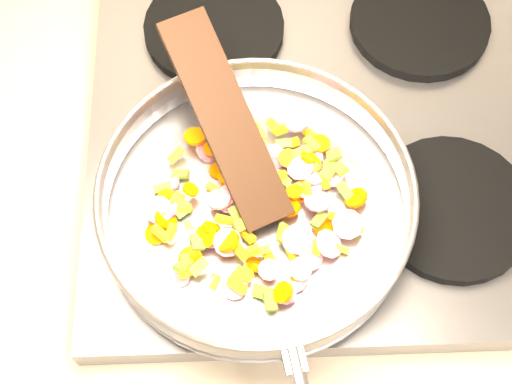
{
  "coord_description": "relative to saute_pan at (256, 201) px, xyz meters",
  "views": [
    {
      "loc": [
        -0.81,
        1.17,
        1.71
      ],
      "look_at": [
        -0.79,
        1.52,
        1.01
      ],
      "focal_mm": 50.0,
      "sensor_mm": 36.0,
      "label": 1
    }
  ],
  "objects": [
    {
      "name": "saute_pan",
      "position": [
        0.0,
        0.0,
        0.0
      ],
      "size": [
        0.4,
        0.56,
        0.06
      ],
      "rotation": [
        0.0,
        0.0,
        0.17
      ],
      "color": "#9E9EA5",
      "rests_on": "grate_fl"
    },
    {
      "name": "wooden_spatula",
      "position": [
        -0.03,
        0.09,
        0.04
      ],
      "size": [
        0.15,
        0.25,
        0.11
      ],
      "primitive_type": "cube",
      "rotation": [
        0.0,
        -0.38,
        1.99
      ],
      "color": "black",
      "rests_on": "saute_pan"
    },
    {
      "name": "vegetable_heap",
      "position": [
        -0.0,
        0.0,
        -0.01
      ],
      "size": [
        0.27,
        0.26,
        0.05
      ],
      "color": "#FB6500",
      "rests_on": "saute_pan"
    },
    {
      "name": "grate_fr",
      "position": [
        0.23,
        0.0,
        -0.04
      ],
      "size": [
        0.19,
        0.19,
        0.02
      ],
      "primitive_type": "cylinder",
      "color": "black",
      "rests_on": "cooktop"
    },
    {
      "name": "grate_fl",
      "position": [
        -0.05,
        0.0,
        -0.04
      ],
      "size": [
        0.19,
        0.19,
        0.02
      ],
      "primitive_type": "cylinder",
      "color": "black",
      "rests_on": "cooktop"
    },
    {
      "name": "grate_br",
      "position": [
        0.23,
        0.28,
        -0.04
      ],
      "size": [
        0.19,
        0.19,
        0.02
      ],
      "primitive_type": "cylinder",
      "color": "black",
      "rests_on": "cooktop"
    },
    {
      "name": "grate_bl",
      "position": [
        -0.05,
        0.28,
        -0.04
      ],
      "size": [
        0.19,
        0.19,
        0.02
      ],
      "primitive_type": "cylinder",
      "color": "black",
      "rests_on": "cooktop"
    },
    {
      "name": "cooktop",
      "position": [
        0.09,
        0.14,
        -0.07
      ],
      "size": [
        0.6,
        0.6,
        0.04
      ],
      "primitive_type": "cube",
      "color": "#939399",
      "rests_on": "counter_top"
    }
  ]
}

